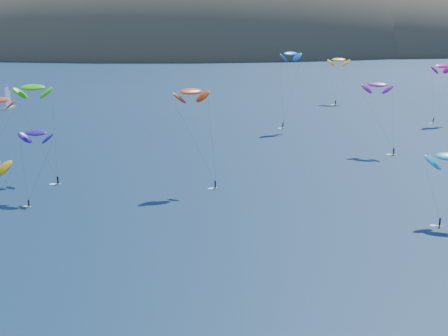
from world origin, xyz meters
TOP-DOWN VIEW (x-y plane):
  - island at (39.40, 562.36)m, footprint 730.00×300.00m
  - sailboat at (-72.65, 215.99)m, footprint 8.78×7.62m
  - kitesurfer_1 at (-55.79, 144.74)m, footprint 10.40×10.41m
  - kitesurfer_3 at (-38.13, 111.96)m, footprint 12.39×13.69m
  - kitesurfer_4 at (38.38, 169.86)m, footprint 9.73×7.82m
  - kitesurfer_6 at (57.85, 131.50)m, footprint 9.74×10.95m
  - kitesurfer_8 at (95.74, 175.39)m, footprint 10.38×7.73m
  - kitesurfer_9 at (1.90, 98.88)m, footprint 11.11×8.13m
  - kitesurfer_10 at (-33.79, 92.44)m, footprint 8.74×12.06m
  - kitesurfer_11 at (69.82, 224.71)m, footprint 9.91×11.70m

SIDE VIEW (x-z plane):
  - island at x=39.40m, z-range -115.74..94.26m
  - sailboat at x=-72.65m, z-range -4.37..6.18m
  - kitesurfer_1 at x=-55.79m, z-range 5.91..23.09m
  - kitesurfer_10 at x=-33.79m, z-range 6.27..23.36m
  - kitesurfer_11 at x=69.82m, z-range 8.01..29.37m
  - kitesurfer_6 at x=57.85m, z-range 8.66..31.04m
  - kitesurfer_8 at x=95.74m, z-range 9.02..32.38m
  - kitesurfer_3 at x=-38.13m, z-range 9.96..35.21m
  - kitesurfer_9 at x=1.90m, z-range 10.22..35.71m
  - kitesurfer_4 at x=38.38m, z-range 11.69..40.16m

